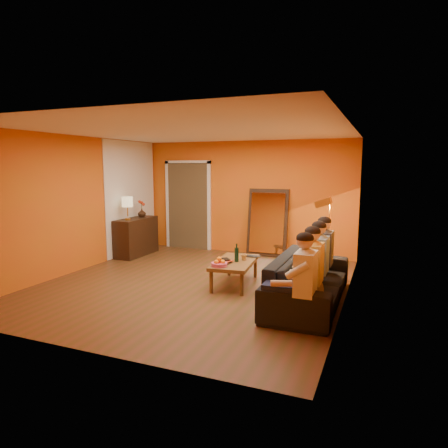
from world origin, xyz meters
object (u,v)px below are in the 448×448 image
at_px(coffee_table, 235,273).
at_px(floor_lamp, 329,240).
at_px(mirror_frame, 268,222).
at_px(sideboard, 136,237).
at_px(person_far_left, 305,281).
at_px(vase, 142,213).
at_px(sofa, 309,280).
at_px(person_mid_left, 313,271).
at_px(wine_bottle, 237,253).
at_px(tumbler, 244,257).
at_px(dog, 311,288).
at_px(laptop, 251,257).
at_px(person_mid_right, 319,262).
at_px(person_far_right, 325,254).
at_px(table_lamp, 127,208).

xyz_separation_m(coffee_table, floor_lamp, (1.43, 0.97, 0.51)).
height_order(mirror_frame, sideboard, mirror_frame).
relative_size(person_far_left, vase, 6.32).
relative_size(sofa, coffee_table, 1.95).
relative_size(person_far_left, person_mid_left, 1.00).
bearing_deg(person_far_left, wine_bottle, 135.75).
distance_m(person_mid_left, wine_bottle, 1.64).
bearing_deg(tumbler, coffee_table, -135.00).
relative_size(dog, person_far_left, 0.55).
relative_size(sofa, floor_lamp, 1.65).
xyz_separation_m(sideboard, floor_lamp, (4.34, -0.37, 0.29)).
bearing_deg(tumbler, mirror_frame, 95.87).
xyz_separation_m(floor_lamp, laptop, (-1.25, -0.62, -0.29)).
xyz_separation_m(sofa, wine_bottle, (-1.28, 0.38, 0.23)).
xyz_separation_m(coffee_table, person_mid_left, (1.46, -0.88, 0.40)).
distance_m(laptop, vase, 3.36).
xyz_separation_m(person_mid_left, laptop, (-1.28, 1.23, -0.18)).
bearing_deg(sideboard, wine_bottle, -25.12).
bearing_deg(coffee_table, person_mid_right, -18.85).
height_order(person_mid_left, tumbler, person_mid_left).
xyz_separation_m(dog, person_far_right, (0.03, 1.01, 0.27)).
relative_size(dog, tumbler, 6.63).
height_order(table_lamp, sofa, table_lamp).
height_order(mirror_frame, person_mid_left, mirror_frame).
height_order(mirror_frame, vase, mirror_frame).
bearing_deg(coffee_table, mirror_frame, 86.50).
relative_size(floor_lamp, person_mid_right, 1.18).
bearing_deg(person_mid_right, sofa, -142.43).
height_order(person_mid_left, person_far_right, same).
xyz_separation_m(sideboard, vase, (0.00, 0.25, 0.52)).
bearing_deg(tumbler, person_mid_left, -36.58).
bearing_deg(vase, sofa, -25.40).
bearing_deg(table_lamp, sideboard, 90.00).
bearing_deg(table_lamp, tumbler, -16.84).
distance_m(person_mid_right, vase, 4.78).
height_order(wine_bottle, tumbler, wine_bottle).
bearing_deg(person_far_left, laptop, 125.85).
distance_m(person_far_left, person_mid_left, 0.55).
distance_m(sideboard, dog, 4.83).
bearing_deg(mirror_frame, person_mid_right, -60.06).
relative_size(sideboard, person_far_left, 0.97).
bearing_deg(sideboard, dog, -26.03).
xyz_separation_m(person_mid_left, wine_bottle, (-1.41, 0.83, -0.03)).
distance_m(sideboard, person_mid_right, 4.68).
relative_size(mirror_frame, dog, 2.26).
bearing_deg(table_lamp, dog, -22.75).
distance_m(dog, person_far_left, 0.70).
height_order(sofa, tumbler, sofa).
height_order(mirror_frame, person_far_left, mirror_frame).
bearing_deg(person_mid_right, laptop, 152.19).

